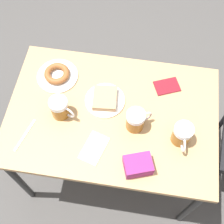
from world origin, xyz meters
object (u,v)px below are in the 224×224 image
object	(u,v)px
beer_mug_center	(182,135)
napkin_folded	(94,148)
plate_with_cake	(105,99)
passport_near_edge	(167,86)
beer_mug_left	(136,120)
fork	(25,135)
blue_pouch	(138,165)
plate_with_donut	(57,75)
beer_mug_right	(60,108)

from	to	relation	value
beer_mug_center	napkin_folded	bearing A→B (deg)	-74.89
beer_mug_center	plate_with_cake	bearing A→B (deg)	-111.73
passport_near_edge	beer_mug_left	bearing A→B (deg)	-28.87
beer_mug_center	beer_mug_left	bearing A→B (deg)	-100.70
napkin_folded	passport_near_edge	size ratio (longest dim) A/B	1.14
fork	blue_pouch	bearing A→B (deg)	82.26
plate_with_donut	napkin_folded	bearing A→B (deg)	35.67
plate_with_cake	fork	distance (m)	0.43
plate_with_donut	beer_mug_center	size ratio (longest dim) A/B	1.65
plate_with_donut	fork	world-z (taller)	plate_with_donut
fork	beer_mug_left	bearing A→B (deg)	104.57
plate_with_cake	passport_near_edge	world-z (taller)	plate_with_cake
passport_near_edge	blue_pouch	size ratio (longest dim) A/B	1.02
plate_with_donut	beer_mug_center	xyz separation A→B (m)	(0.26, 0.66, 0.04)
beer_mug_center	blue_pouch	distance (m)	0.25
plate_with_cake	plate_with_donut	bearing A→B (deg)	-111.63
plate_with_cake	napkin_folded	distance (m)	0.26
plate_with_donut	beer_mug_left	bearing A→B (deg)	63.38
napkin_folded	beer_mug_left	bearing A→B (deg)	130.04
plate_with_donut	beer_mug_left	world-z (taller)	beer_mug_left
napkin_folded	blue_pouch	size ratio (longest dim) A/B	1.16
fork	blue_pouch	world-z (taller)	blue_pouch
fork	passport_near_edge	xyz separation A→B (m)	(-0.38, 0.65, 0.00)
napkin_folded	passport_near_edge	xyz separation A→B (m)	(-0.39, 0.31, 0.00)
plate_with_donut	beer_mug_left	distance (m)	0.49
beer_mug_right	passport_near_edge	world-z (taller)	beer_mug_right
beer_mug_left	passport_near_edge	bearing A→B (deg)	151.13
plate_with_donut	beer_mug_center	world-z (taller)	beer_mug_center
plate_with_cake	passport_near_edge	bearing A→B (deg)	113.88
plate_with_donut	passport_near_edge	bearing A→B (deg)	92.63
beer_mug_right	blue_pouch	distance (m)	0.46
passport_near_edge	napkin_folded	bearing A→B (deg)	-38.32
beer_mug_right	plate_with_donut	bearing A→B (deg)	-161.34
plate_with_donut	beer_mug_right	distance (m)	0.23
plate_with_donut	passport_near_edge	size ratio (longest dim) A/B	1.43
beer_mug_right	napkin_folded	size ratio (longest dim) A/B	0.74
plate_with_cake	beer_mug_left	size ratio (longest dim) A/B	1.66
beer_mug_right	napkin_folded	bearing A→B (deg)	51.09
beer_mug_left	beer_mug_right	world-z (taller)	same
fork	passport_near_edge	bearing A→B (deg)	120.32
napkin_folded	fork	bearing A→B (deg)	-92.33
passport_near_edge	fork	bearing A→B (deg)	-59.68
blue_pouch	beer_mug_right	bearing A→B (deg)	-118.17
plate_with_cake	blue_pouch	bearing A→B (deg)	32.35
beer_mug_left	napkin_folded	distance (m)	0.24
plate_with_cake	beer_mug_left	world-z (taller)	beer_mug_left
beer_mug_left	passport_near_edge	xyz separation A→B (m)	(-0.25, 0.14, -0.06)
fork	passport_near_edge	size ratio (longest dim) A/B	1.18
passport_near_edge	blue_pouch	distance (m)	0.47
beer_mug_left	fork	world-z (taller)	beer_mug_left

